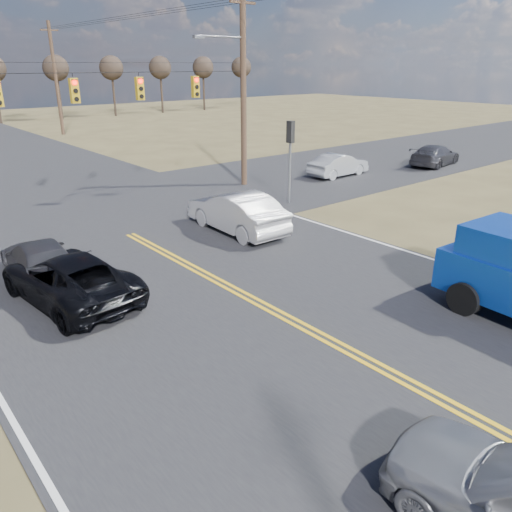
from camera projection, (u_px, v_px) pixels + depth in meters
ground at (458, 410)px, 9.76m from camera, size 160.00×160.00×0.00m
road_main at (184, 264)px, 16.93m from camera, size 14.00×120.00×0.02m
road_cross at (90, 213)px, 22.66m from camera, size 120.00×12.00×0.02m
signal_gantry at (89, 96)px, 20.98m from camera, size 19.60×4.83×10.00m
utility_poles at (84, 94)px, 20.06m from camera, size 19.60×58.32×10.00m
treeline at (11, 77)px, 27.03m from camera, size 87.00×117.80×7.40m
black_suv at (69, 278)px, 14.07m from camera, size 2.85×5.24×1.39m
white_car_queue at (237, 212)px, 19.95m from camera, size 1.88×4.96×1.61m
dgrey_car_queue at (40, 260)px, 15.54m from camera, size 2.11×4.50×1.27m
cross_car_east_near at (338, 165)px, 29.93m from camera, size 1.52×4.14×1.36m
cross_car_east_far at (435, 155)px, 33.09m from camera, size 2.62×4.94×1.36m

